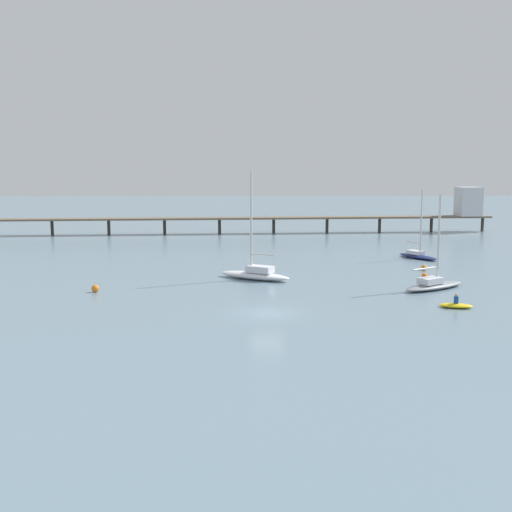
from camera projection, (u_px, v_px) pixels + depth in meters
ground_plane at (267, 313)px, 47.31m from camera, size 400.00×400.00×0.00m
pier at (349, 211)px, 105.97m from camera, size 83.20×7.15×7.58m
sailboat_gray at (434, 283)px, 56.72m from camera, size 7.06×5.43×8.52m
sailboat_white at (255, 273)px, 61.71m from camera, size 7.50×5.68×10.48m
sailboat_navy at (418, 254)px, 76.04m from camera, size 4.28×6.25×8.32m
dinghy_yellow at (456, 305)px, 49.17m from camera, size 2.74×1.78×1.14m
mooring_buoy_near at (424, 268)px, 67.08m from camera, size 0.60×0.60×0.60m
mooring_buoy_inner at (95, 288)px, 55.34m from camera, size 0.66×0.66×0.66m
mooring_buoy_outer at (425, 276)px, 61.89m from camera, size 0.60×0.60×0.60m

